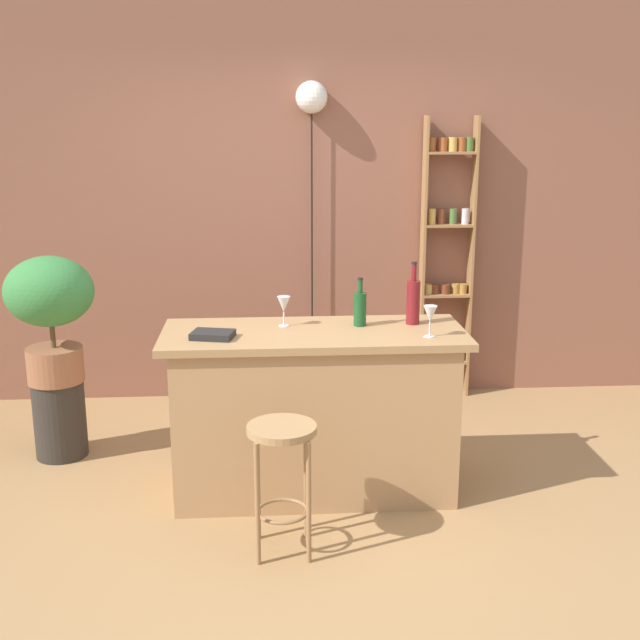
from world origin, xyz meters
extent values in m
plane|color=#A37A4C|center=(0.00, 0.00, 0.00)|extent=(12.00, 12.00, 0.00)
cube|color=#8C5642|center=(0.00, 1.95, 1.40)|extent=(6.40, 0.10, 2.80)
cube|color=tan|center=(0.00, 0.30, 0.44)|extent=(1.48, 0.59, 0.87)
cube|color=#A87F51|center=(0.00, 0.30, 0.89)|extent=(1.61, 0.64, 0.04)
cylinder|color=#997047|center=(-0.31, -0.45, 0.30)|extent=(0.02, 0.02, 0.60)
cylinder|color=#997047|center=(-0.07, -0.45, 0.30)|extent=(0.02, 0.02, 0.60)
cylinder|color=#997047|center=(-0.31, -0.22, 0.30)|extent=(0.02, 0.02, 0.60)
cylinder|color=#997047|center=(-0.07, -0.22, 0.30)|extent=(0.02, 0.02, 0.60)
torus|color=#997047|center=(-0.19, -0.34, 0.20)|extent=(0.25, 0.25, 0.02)
cylinder|color=#A87F51|center=(-0.19, -0.34, 0.62)|extent=(0.33, 0.33, 0.03)
cube|color=#9E7042|center=(0.87, 1.81, 1.01)|extent=(0.02, 0.13, 2.03)
cube|color=#9E7042|center=(1.23, 1.81, 1.01)|extent=(0.02, 0.13, 2.03)
cube|color=#9E7042|center=(1.05, 1.81, 0.25)|extent=(0.33, 0.13, 0.02)
cylinder|color=#994C23|center=(0.93, 1.82, 0.32)|extent=(0.05, 0.05, 0.11)
cylinder|color=silver|center=(1.00, 1.81, 0.32)|extent=(0.05, 0.05, 0.11)
cylinder|color=#4C7033|center=(1.08, 1.82, 0.32)|extent=(0.05, 0.05, 0.11)
cylinder|color=#4C7033|center=(1.18, 1.81, 0.32)|extent=(0.05, 0.05, 0.11)
cube|color=#9E7042|center=(1.05, 1.81, 0.76)|extent=(0.33, 0.13, 0.02)
cylinder|color=gold|center=(0.93, 1.82, 0.80)|extent=(0.06, 0.06, 0.07)
cylinder|color=brown|center=(0.97, 1.82, 0.80)|extent=(0.06, 0.06, 0.07)
cylinder|color=brown|center=(1.05, 1.81, 0.80)|extent=(0.06, 0.06, 0.07)
cylinder|color=#AD7A38|center=(1.13, 1.82, 0.80)|extent=(0.06, 0.06, 0.07)
cylinder|color=#AD7A38|center=(1.18, 1.81, 0.80)|extent=(0.06, 0.06, 0.07)
cube|color=#9E7042|center=(1.05, 1.81, 1.27)|extent=(0.33, 0.13, 0.02)
cylinder|color=gold|center=(0.93, 1.81, 1.33)|extent=(0.05, 0.05, 0.11)
cylinder|color=brown|center=(1.00, 1.82, 1.33)|extent=(0.05, 0.05, 0.11)
cylinder|color=#4C7033|center=(1.08, 1.82, 1.33)|extent=(0.05, 0.05, 0.11)
cylinder|color=silver|center=(1.17, 1.81, 1.33)|extent=(0.05, 0.05, 0.11)
cube|color=#9E7042|center=(1.05, 1.81, 1.77)|extent=(0.33, 0.13, 0.02)
cylinder|color=#994C23|center=(0.91, 1.82, 1.83)|extent=(0.06, 0.06, 0.10)
cylinder|color=#994C23|center=(0.99, 1.81, 1.83)|extent=(0.06, 0.06, 0.10)
cylinder|color=gold|center=(1.06, 1.81, 1.83)|extent=(0.06, 0.06, 0.10)
cylinder|color=#994C23|center=(1.12, 1.82, 1.83)|extent=(0.06, 0.06, 0.10)
cylinder|color=#4C7033|center=(1.18, 1.82, 1.83)|extent=(0.06, 0.06, 0.10)
cylinder|color=#2D2823|center=(-1.51, 0.87, 0.24)|extent=(0.31, 0.31, 0.48)
cylinder|color=#935B3D|center=(-1.51, 0.87, 0.58)|extent=(0.33, 0.33, 0.21)
cylinder|color=brown|center=(-1.51, 0.87, 0.77)|extent=(0.03, 0.03, 0.16)
ellipsoid|color=#387F3D|center=(-1.51, 0.87, 1.03)|extent=(0.52, 0.47, 0.41)
cylinder|color=#194C23|center=(0.26, 0.40, 1.00)|extent=(0.07, 0.07, 0.18)
cylinder|color=#194C23|center=(0.26, 0.40, 1.13)|extent=(0.03, 0.03, 0.07)
cylinder|color=black|center=(0.26, 0.40, 1.17)|extent=(0.03, 0.03, 0.01)
cylinder|color=maroon|center=(0.55, 0.42, 1.03)|extent=(0.07, 0.07, 0.24)
cylinder|color=maroon|center=(0.55, 0.42, 1.20)|extent=(0.03, 0.03, 0.09)
cylinder|color=black|center=(0.55, 0.42, 1.25)|extent=(0.03, 0.03, 0.01)
cylinder|color=silver|center=(0.59, 0.15, 0.92)|extent=(0.06, 0.06, 0.00)
cylinder|color=silver|center=(0.59, 0.15, 0.96)|extent=(0.01, 0.01, 0.07)
cone|color=silver|center=(0.59, 0.15, 1.04)|extent=(0.07, 0.07, 0.08)
cylinder|color=silver|center=(-0.16, 0.42, 0.92)|extent=(0.06, 0.06, 0.00)
cylinder|color=silver|center=(-0.16, 0.42, 0.96)|extent=(0.01, 0.01, 0.07)
cone|color=silver|center=(-0.16, 0.42, 1.04)|extent=(0.07, 0.07, 0.08)
cube|color=black|center=(-0.53, 0.20, 0.93)|extent=(0.24, 0.19, 0.03)
cylinder|color=black|center=(0.08, 1.84, 1.07)|extent=(0.01, 0.01, 2.15)
sphere|color=white|center=(0.08, 1.84, 2.15)|extent=(0.22, 0.22, 0.22)
camera|label=1|loc=(-0.25, -3.78, 2.02)|focal=44.90mm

